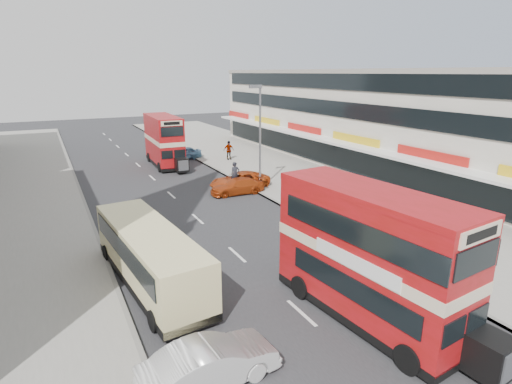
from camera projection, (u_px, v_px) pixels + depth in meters
ground at (333, 342)px, 14.32m from camera, size 160.00×160.00×0.00m
road_surface at (171, 195)px, 31.39m from camera, size 12.00×90.00×0.01m
pavement_right at (303, 177)px, 36.64m from camera, size 12.00×90.00×0.15m
kerb_left at (86, 206)px, 28.69m from camera, size 0.20×90.00×0.16m
kerb_right at (243, 185)px, 34.05m from camera, size 0.20×90.00×0.16m
commercial_row at (361, 118)px, 40.55m from camera, size 9.90×46.20×9.30m
street_lamp at (259, 130)px, 31.21m from camera, size 1.00×0.20×8.12m
bus_main at (370, 256)px, 15.03m from camera, size 3.25×8.94×4.89m
bus_second at (164, 140)px, 40.73m from camera, size 2.70×8.74×4.76m
coach at (150, 254)px, 17.88m from camera, size 3.13×9.21×2.39m
car_left_front at (210, 364)px, 12.21m from camera, size 4.34×1.83×1.39m
car_right_a at (237, 186)px, 31.54m from camera, size 4.28×1.93×1.22m
car_right_b at (240, 181)px, 32.82m from camera, size 5.12×2.81×1.36m
car_right_c at (183, 153)px, 44.06m from camera, size 3.92×1.64×1.33m
pedestrian_near at (307, 186)px, 29.92m from camera, size 0.74×0.55×1.84m
pedestrian_far at (229, 150)px, 43.19m from camera, size 1.16×0.49×1.96m
cyclist at (235, 181)px, 32.39m from camera, size 0.81×1.97×2.30m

